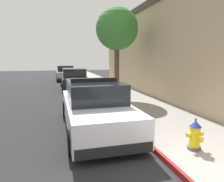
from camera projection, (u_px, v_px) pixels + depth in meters
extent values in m
cube|color=#232326|center=(18.00, 100.00, 12.09)|extent=(33.30, 60.00, 0.20)
cube|color=gray|center=(116.00, 93.00, 13.62)|extent=(2.99, 60.00, 0.14)
cube|color=maroon|center=(93.00, 94.00, 13.22)|extent=(0.08, 60.00, 0.14)
cube|color=black|center=(166.00, 47.00, 10.20)|extent=(0.06, 1.30, 1.10)
cube|color=black|center=(125.00, 51.00, 16.21)|extent=(0.06, 1.30, 1.10)
cube|color=white|center=(95.00, 112.00, 6.68)|extent=(1.84, 4.80, 0.76)
cube|color=black|center=(94.00, 91.00, 6.72)|extent=(1.64, 2.50, 0.60)
cube|color=black|center=(115.00, 150.00, 4.49)|extent=(1.76, 0.16, 0.24)
cube|color=black|center=(85.00, 104.00, 8.95)|extent=(1.76, 0.16, 0.24)
cylinder|color=black|center=(66.00, 109.00, 8.12)|extent=(0.22, 0.64, 0.64)
cylinder|color=black|center=(108.00, 106.00, 8.57)|extent=(0.22, 0.64, 0.64)
cylinder|color=black|center=(73.00, 142.00, 4.88)|extent=(0.22, 0.64, 0.64)
cylinder|color=black|center=(140.00, 135.00, 5.32)|extent=(0.22, 0.64, 0.64)
cube|color=black|center=(94.00, 80.00, 6.62)|extent=(1.48, 0.20, 0.12)
cube|color=red|center=(83.00, 80.00, 6.52)|extent=(0.44, 0.18, 0.11)
cube|color=#1E33E0|center=(105.00, 79.00, 6.71)|extent=(0.44, 0.18, 0.11)
cube|color=black|center=(74.00, 81.00, 15.78)|extent=(1.84, 4.80, 0.76)
cube|color=black|center=(74.00, 72.00, 15.81)|extent=(1.64, 2.50, 0.60)
cube|color=black|center=(77.00, 89.00, 13.58)|extent=(1.76, 0.16, 0.24)
cube|color=black|center=(72.00, 81.00, 18.05)|extent=(1.76, 0.16, 0.24)
cylinder|color=black|center=(62.00, 83.00, 17.21)|extent=(0.22, 0.64, 0.64)
cylinder|color=black|center=(83.00, 82.00, 17.66)|extent=(0.22, 0.64, 0.64)
cylinder|color=black|center=(64.00, 88.00, 13.97)|extent=(0.22, 0.64, 0.64)
cylinder|color=black|center=(89.00, 87.00, 14.42)|extent=(0.22, 0.64, 0.64)
cube|color=#B2B5BA|center=(65.00, 75.00, 22.53)|extent=(1.84, 4.80, 0.76)
cube|color=black|center=(65.00, 68.00, 22.57)|extent=(1.64, 2.50, 0.60)
cube|color=black|center=(67.00, 79.00, 20.34)|extent=(1.76, 0.16, 0.24)
cube|color=black|center=(65.00, 75.00, 24.80)|extent=(1.76, 0.16, 0.24)
cylinder|color=black|center=(57.00, 76.00, 23.97)|extent=(0.22, 0.64, 0.64)
cylinder|color=black|center=(72.00, 76.00, 24.42)|extent=(0.22, 0.64, 0.64)
cylinder|color=black|center=(58.00, 79.00, 20.73)|extent=(0.22, 0.64, 0.64)
cylinder|color=black|center=(75.00, 78.00, 21.18)|extent=(0.22, 0.64, 0.64)
cylinder|color=#4C4C51|center=(194.00, 148.00, 4.95)|extent=(0.32, 0.32, 0.06)
cylinder|color=yellow|center=(195.00, 137.00, 4.90)|extent=(0.24, 0.24, 0.50)
cone|color=navy|center=(196.00, 124.00, 4.85)|extent=(0.28, 0.28, 0.14)
cylinder|color=#4C4C51|center=(196.00, 120.00, 4.84)|extent=(0.05, 0.05, 0.06)
cylinder|color=yellow|center=(189.00, 135.00, 4.85)|extent=(0.10, 0.10, 0.10)
cylinder|color=yellow|center=(201.00, 134.00, 4.94)|extent=(0.10, 0.10, 0.10)
cylinder|color=yellow|center=(200.00, 139.00, 4.73)|extent=(0.13, 0.12, 0.13)
cylinder|color=brown|center=(117.00, 70.00, 11.82)|extent=(0.28, 0.28, 2.99)
sphere|color=#387A33|center=(117.00, 29.00, 11.46)|extent=(2.37, 2.37, 2.37)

